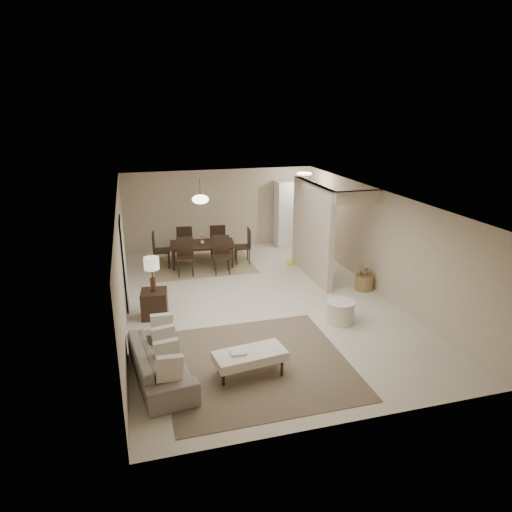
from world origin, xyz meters
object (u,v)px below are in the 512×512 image
object	(u,v)px
pantry_cabinet	(294,213)
sofa	(161,362)
wicker_basket	(364,282)
side_table	(155,304)
round_pouf	(340,312)
dining_table	(203,254)
ottoman_bench	(250,356)

from	to	relation	value
pantry_cabinet	sofa	xyz separation A→B (m)	(-4.80, -6.76, -0.75)
pantry_cabinet	wicker_basket	world-z (taller)	pantry_cabinet
side_table	wicker_basket	distance (m)	5.13
round_pouf	dining_table	bearing A→B (deg)	116.90
ottoman_bench	round_pouf	size ratio (longest dim) A/B	2.12
sofa	round_pouf	world-z (taller)	sofa
wicker_basket	ottoman_bench	bearing A→B (deg)	-141.85
sofa	wicker_basket	distance (m)	5.80
ottoman_bench	wicker_basket	world-z (taller)	ottoman_bench
round_pouf	pantry_cabinet	bearing A→B (deg)	80.11
dining_table	round_pouf	bearing A→B (deg)	-56.72
wicker_basket	dining_table	size ratio (longest dim) A/B	0.25
round_pouf	sofa	bearing A→B (deg)	-163.68
sofa	round_pouf	size ratio (longest dim) A/B	3.41
sofa	wicker_basket	xyz separation A→B (m)	(5.18, 2.61, -0.11)
sofa	round_pouf	xyz separation A→B (m)	(3.82, 1.12, -0.07)
round_pouf	wicker_basket	size ratio (longest dim) A/B	1.35
wicker_basket	round_pouf	bearing A→B (deg)	-132.31
pantry_cabinet	dining_table	world-z (taller)	pantry_cabinet
side_table	ottoman_bench	bearing A→B (deg)	-62.55
pantry_cabinet	round_pouf	size ratio (longest dim) A/B	3.48
round_pouf	dining_table	distance (m)	4.92
ottoman_bench	round_pouf	world-z (taller)	round_pouf
dining_table	wicker_basket	bearing A→B (deg)	-32.49
ottoman_bench	wicker_basket	bearing A→B (deg)	30.69
pantry_cabinet	round_pouf	xyz separation A→B (m)	(-0.98, -5.65, -0.82)
sofa	side_table	xyz separation A→B (m)	(0.05, 2.43, -0.00)
side_table	round_pouf	xyz separation A→B (m)	(3.77, -1.31, -0.07)
pantry_cabinet	ottoman_bench	size ratio (longest dim) A/B	1.64
ottoman_bench	round_pouf	distance (m)	2.74
side_table	dining_table	size ratio (longest dim) A/B	0.33
ottoman_bench	pantry_cabinet	bearing A→B (deg)	57.29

